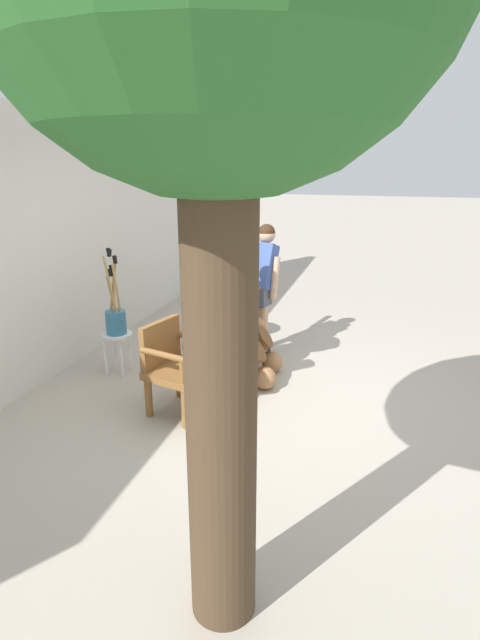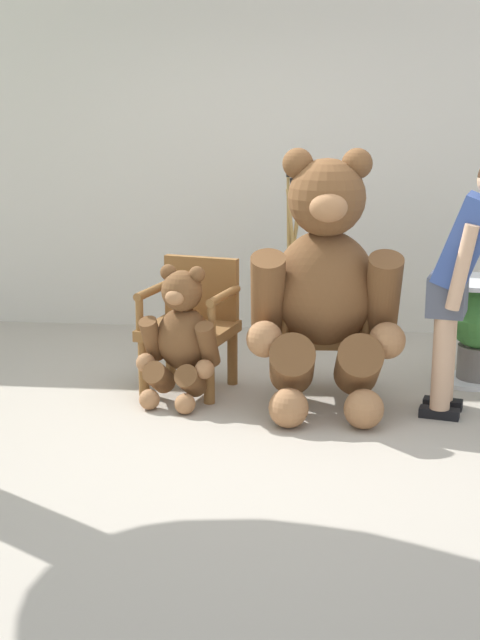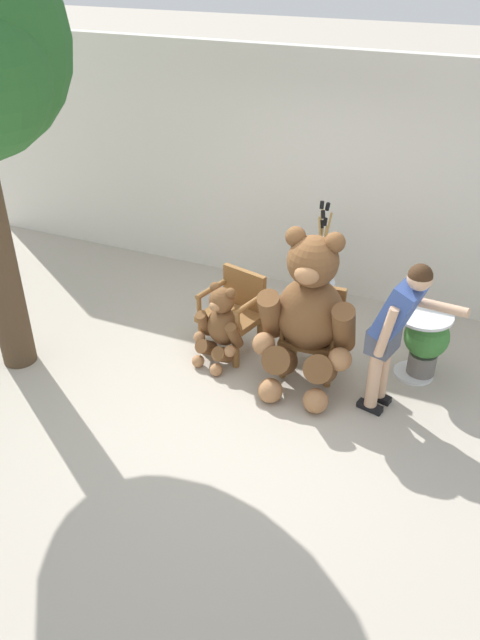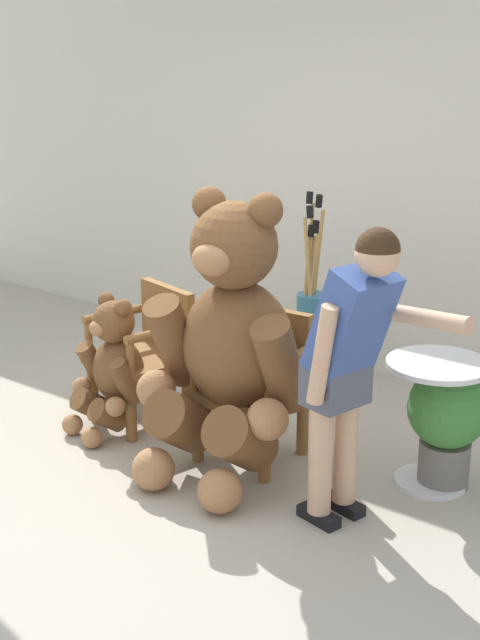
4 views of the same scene
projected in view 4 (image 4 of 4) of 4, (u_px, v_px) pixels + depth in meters
ground_plane at (120, 476)px, 5.02m from camera, size 60.00×60.00×0.00m
back_wall at (346, 177)px, 6.42m from camera, size 10.00×0.16×2.80m
wooden_chair_left at (146, 351)px, 5.66m from camera, size 0.67×0.64×0.86m
wooden_chair_right at (257, 381)px, 5.17m from camera, size 0.59×0.55×0.86m
teddy_bear_large at (229, 340)px, 4.86m from camera, size 0.96×0.93×1.60m
teddy_bear_small at (112, 367)px, 5.47m from camera, size 0.55×0.55×0.88m
person_visitor at (350, 353)px, 4.27m from camera, size 0.81×0.48×1.56m
white_stool at (312, 346)px, 6.07m from camera, size 0.34×0.34×0.46m
brush_bucket at (313, 302)px, 5.98m from camera, size 0.22×0.22×0.95m
round_side_table at (436, 409)px, 4.81m from camera, size 0.56×0.56×0.72m
potted_plant at (447, 419)px, 4.81m from camera, size 0.44×0.44×0.68m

